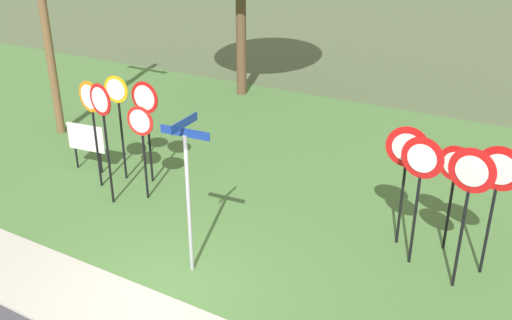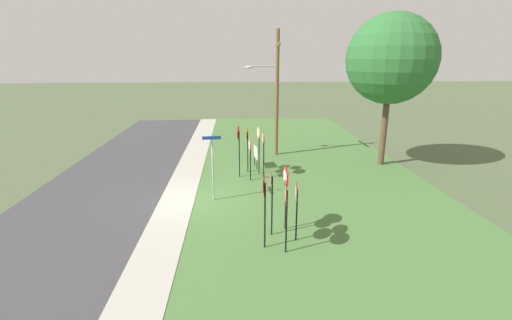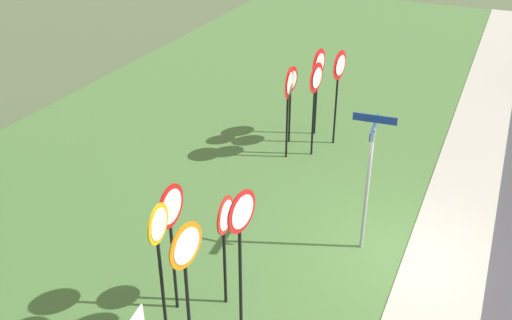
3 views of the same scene
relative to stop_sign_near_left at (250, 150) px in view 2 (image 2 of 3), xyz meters
The scene contains 18 objects.
ground_plane 4.10m from the stop_sign_near_left, 45.61° to the right, with size 160.00×160.00×0.00m, color #4C5B3D.
road_asphalt 8.09m from the stop_sign_near_left, 70.71° to the right, with size 44.00×6.40×0.01m, color #3D3D42.
sidewalk_strip 4.65m from the stop_sign_near_left, 53.01° to the right, with size 44.00×1.60×0.06m, color #ADAA9E.
grass_median 4.54m from the stop_sign_near_left, 51.85° to the left, with size 44.00×12.00×0.04m, color #477038.
stop_sign_near_left is the anchor object (origin of this frame).
stop_sign_near_right 1.31m from the stop_sign_near_left, 155.15° to the left, with size 0.65×0.12×2.66m.
stop_sign_far_left 1.43m from the stop_sign_near_left, behind, with size 0.73×0.13×2.65m.
stop_sign_far_center 0.90m from the stop_sign_near_left, 133.71° to the right, with size 0.70×0.15×2.84m.
stop_sign_far_right 0.92m from the stop_sign_near_left, 122.93° to the left, with size 0.77×0.09×2.57m.
yield_sign_near_left 6.97m from the stop_sign_near_left, ahead, with size 0.79×0.15×2.69m.
yield_sign_near_right 6.09m from the stop_sign_near_left, ahead, with size 0.79×0.12×2.58m.
yield_sign_far_left 6.64m from the stop_sign_near_left, 11.39° to the left, with size 0.71×0.12×2.21m.
yield_sign_far_right 5.74m from the stop_sign_near_left, 10.54° to the left, with size 0.82×0.12×2.52m.
yield_sign_center 7.36m from the stop_sign_near_left, ahead, with size 0.83×0.13×2.54m.
street_name_post 3.18m from the stop_sign_near_left, 34.33° to the right, with size 0.96×0.81×3.00m.
utility_pole 6.04m from the stop_sign_near_left, 160.05° to the left, with size 2.10×2.20×8.01m.
notice_board 2.49m from the stop_sign_near_left, 168.89° to the left, with size 1.10×0.17×1.25m.
oak_tree_left 9.65m from the stop_sign_near_left, 106.59° to the left, with size 5.08×5.08×8.76m.
Camera 2 is at (15.14, 1.87, 6.36)m, focal length 24.71 mm.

